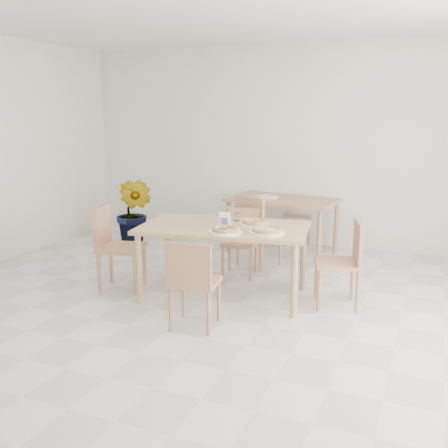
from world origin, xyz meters
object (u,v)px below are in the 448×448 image
at_px(plate_margherita, 254,224).
at_px(chair_back_s, 255,226).
at_px(tumbler_b, 237,217).
at_px(chair_back_n, 299,209).
at_px(tumbler_a, 224,223).
at_px(pizza_margherita, 254,222).
at_px(plate_mushroom, 267,232).
at_px(chair_south, 192,278).
at_px(plate_pepperoni, 225,232).
at_px(pizza_pepperoni, 225,229).
at_px(second_table, 283,205).
at_px(napkin_holder, 225,220).
at_px(plate_empty, 267,196).
at_px(pizza_mushroom, 267,230).
at_px(main_table, 224,233).
at_px(chair_west, 114,242).
at_px(chair_north, 241,237).
at_px(potted_plant, 134,212).
at_px(chair_east, 346,257).

distance_m(plate_margherita, chair_back_s, 1.04).
xyz_separation_m(tumbler_b, chair_back_n, (0.07, 2.38, -0.33)).
bearing_deg(tumbler_a, pizza_margherita, 42.59).
xyz_separation_m(plate_margherita, plate_mushroom, (0.23, -0.31, 0.00)).
distance_m(chair_south, plate_pepperoni, 0.67).
bearing_deg(chair_back_n, plate_pepperoni, -99.04).
distance_m(pizza_pepperoni, second_table, 2.16).
bearing_deg(napkin_holder, plate_empty, 85.85).
height_order(pizza_mushroom, tumbler_a, tumbler_a).
height_order(main_table, chair_west, chair_west).
xyz_separation_m(pizza_pepperoni, tumbler_b, (-0.10, 0.57, 0.01)).
relative_size(plate_mushroom, pizza_mushroom, 0.91).
distance_m(chair_north, pizza_mushroom, 1.18).
bearing_deg(plate_margherita, pizza_mushroom, -53.51).
bearing_deg(chair_back_s, plate_empty, -61.16).
bearing_deg(tumbler_b, main_table, -95.57).
distance_m(second_table, chair_back_s, 0.78).
bearing_deg(napkin_holder, chair_west, -178.50).
distance_m(plate_mushroom, pizza_mushroom, 0.02).
height_order(chair_north, napkin_holder, napkin_holder).
relative_size(chair_back_s, potted_plant, 0.91).
distance_m(pizza_pepperoni, napkin_holder, 0.30).
height_order(chair_east, plate_margherita, chair_east).
relative_size(chair_west, pizza_margherita, 2.64).
bearing_deg(chair_north, second_table, 72.08).
bearing_deg(plate_margherita, plate_mushroom, -53.51).
bearing_deg(tumbler_b, pizza_margherita, -26.73).
height_order(plate_margherita, tumbler_b, tumbler_b).
height_order(chair_west, plate_empty, chair_west).
xyz_separation_m(pizza_pepperoni, potted_plant, (-2.09, 1.73, -0.30)).
distance_m(chair_east, napkin_holder, 1.25).
relative_size(tumbler_b, napkin_holder, 0.65).
relative_size(tumbler_a, chair_back_n, 0.11).
relative_size(main_table, pizza_pepperoni, 6.24).
height_order(main_table, pizza_margherita, pizza_margherita).
xyz_separation_m(plate_pepperoni, napkin_holder, (-0.11, 0.28, 0.06)).
xyz_separation_m(chair_back_s, potted_plant, (-1.92, 0.33, -0.03)).
bearing_deg(pizza_mushroom, chair_back_s, 113.37).
bearing_deg(plate_mushroom, potted_plant, 147.04).
xyz_separation_m(plate_mushroom, plate_pepperoni, (-0.37, -0.13, 0.00)).
relative_size(chair_east, chair_back_n, 1.06).
relative_size(chair_west, plate_mushroom, 2.67).
bearing_deg(chair_west, chair_south, -133.65).
height_order(plate_margherita, potted_plant, potted_plant).
bearing_deg(plate_empty, chair_back_n, 72.24).
bearing_deg(tumbler_a, napkin_holder, 107.28).
distance_m(chair_east, chair_back_n, 2.68).
xyz_separation_m(plate_pepperoni, plate_empty, (-0.28, 2.16, 0.00)).
bearing_deg(main_table, chair_east, 1.83).
height_order(plate_margherita, pizza_pepperoni, pizza_pepperoni).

